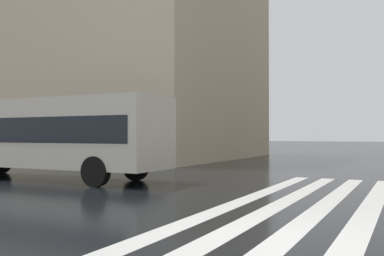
# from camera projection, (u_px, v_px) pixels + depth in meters

# --- Properties ---
(ground_plane) EXTENTS (220.00, 220.00, 0.00)m
(ground_plane) POSITION_uv_depth(u_px,v_px,m) (278.00, 240.00, 6.96)
(ground_plane) COLOR black
(zebra_crossing) EXTENTS (13.00, 6.50, 0.01)m
(zebra_crossing) POSITION_uv_depth(u_px,v_px,m) (370.00, 208.00, 10.06)
(zebra_crossing) COLOR silver
(zebra_crossing) RESTS_ON ground_plane
(haussmann_block_mid) EXTENTS (16.53, 26.42, 19.86)m
(haussmann_block_mid) POSITION_uv_depth(u_px,v_px,m) (82.00, 36.00, 35.56)
(haussmann_block_mid) COLOR beige
(haussmann_block_mid) RESTS_ON ground_plane
(city_bus) EXTENTS (2.60, 11.00, 3.00)m
(city_bus) POSITION_uv_depth(u_px,v_px,m) (36.00, 133.00, 16.88)
(city_bus) COLOR beige
(city_bus) RESTS_ON ground_plane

